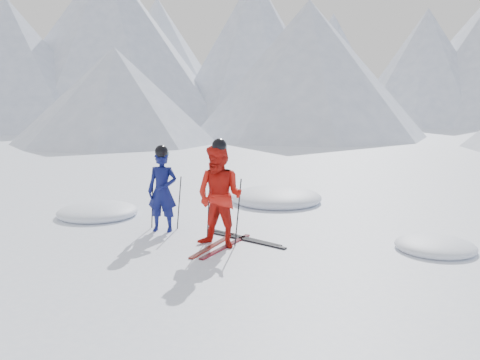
# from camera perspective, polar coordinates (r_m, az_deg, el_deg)

# --- Properties ---
(ground) EXTENTS (160.00, 160.00, 0.00)m
(ground) POSITION_cam_1_polar(r_m,az_deg,el_deg) (9.25, 7.65, -7.63)
(ground) COLOR white
(ground) RESTS_ON ground
(mountain_range) EXTENTS (106.15, 62.94, 15.53)m
(mountain_range) POSITION_cam_1_polar(r_m,az_deg,el_deg) (44.47, 22.47, 13.89)
(mountain_range) COLOR #B2BCD1
(mountain_range) RESTS_ON ground
(skier_blue) EXTENTS (0.64, 0.46, 1.64)m
(skier_blue) POSITION_cam_1_polar(r_m,az_deg,el_deg) (10.26, -8.71, -1.26)
(skier_blue) COLOR #0D1350
(skier_blue) RESTS_ON ground
(skier_red) EXTENTS (1.01, 0.85, 1.86)m
(skier_red) POSITION_cam_1_polar(r_m,az_deg,el_deg) (9.07, -2.31, -1.85)
(skier_red) COLOR red
(skier_red) RESTS_ON ground
(pole_blue_left) EXTENTS (0.11, 0.08, 1.09)m
(pole_blue_left) POSITION_cam_1_polar(r_m,az_deg,el_deg) (10.57, -9.81, -2.48)
(pole_blue_left) COLOR black
(pole_blue_left) RESTS_ON ground
(pole_blue_right) EXTENTS (0.11, 0.07, 1.09)m
(pole_blue_right) POSITION_cam_1_polar(r_m,az_deg,el_deg) (10.43, -6.85, -2.56)
(pole_blue_right) COLOR black
(pole_blue_right) RESTS_ON ground
(pole_red_left) EXTENTS (0.12, 0.10, 1.23)m
(pole_red_left) POSITION_cam_1_polar(r_m,az_deg,el_deg) (9.46, -3.55, -3.30)
(pole_red_left) COLOR black
(pole_red_left) RESTS_ON ground
(pole_red_right) EXTENTS (0.12, 0.09, 1.23)m
(pole_red_right) POSITION_cam_1_polar(r_m,az_deg,el_deg) (9.18, -0.22, -3.67)
(pole_red_right) COLOR black
(pole_red_right) RESTS_ON ground
(ski_worn_left) EXTENTS (0.33, 1.70, 0.03)m
(ski_worn_left) POSITION_cam_1_polar(r_m,az_deg,el_deg) (9.32, -2.98, -7.32)
(ski_worn_left) COLOR black
(ski_worn_left) RESTS_ON ground
(ski_worn_right) EXTENTS (0.44, 1.68, 0.03)m
(ski_worn_right) POSITION_cam_1_polar(r_m,az_deg,el_deg) (9.25, -1.56, -7.44)
(ski_worn_right) COLOR black
(ski_worn_right) RESTS_ON ground
(ski_loose_a) EXTENTS (1.58, 0.80, 0.03)m
(ski_loose_a) POSITION_cam_1_polar(r_m,az_deg,el_deg) (9.78, 0.57, -6.51)
(ski_loose_a) COLOR black
(ski_loose_a) RESTS_ON ground
(ski_loose_b) EXTENTS (1.60, 0.74, 0.03)m
(ski_loose_b) POSITION_cam_1_polar(r_m,az_deg,el_deg) (9.61, 0.91, -6.79)
(ski_loose_b) COLOR black
(ski_loose_b) RESTS_ON ground
(snow_lumps) EXTENTS (8.78, 5.15, 0.51)m
(snow_lumps) POSITION_cam_1_polar(r_m,az_deg,el_deg) (12.17, 0.45, -3.40)
(snow_lumps) COLOR white
(snow_lumps) RESTS_ON ground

